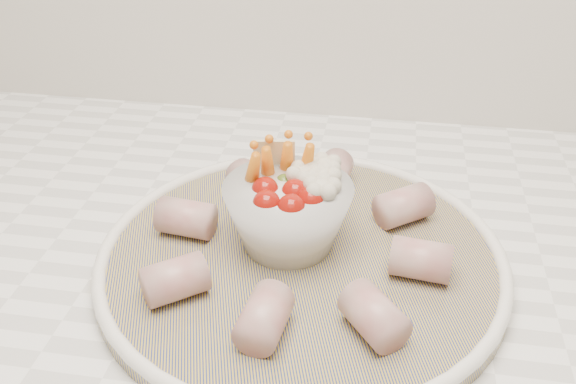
# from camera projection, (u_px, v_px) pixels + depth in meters

# --- Properties ---
(serving_platter) EXTENTS (0.45, 0.45, 0.02)m
(serving_platter) POSITION_uv_depth(u_px,v_px,m) (302.00, 258.00, 0.57)
(serving_platter) COLOR navy
(serving_platter) RESTS_ON kitchen_counter
(veggie_bowl) EXTENTS (0.11, 0.11, 0.09)m
(veggie_bowl) POSITION_uv_depth(u_px,v_px,m) (290.00, 209.00, 0.56)
(veggie_bowl) COLOR silver
(veggie_bowl) RESTS_ON serving_platter
(cured_meat_rolls) EXTENTS (0.27, 0.27, 0.03)m
(cured_meat_rolls) POSITION_uv_depth(u_px,v_px,m) (301.00, 238.00, 0.56)
(cured_meat_rolls) COLOR #A74C4C
(cured_meat_rolls) RESTS_ON serving_platter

